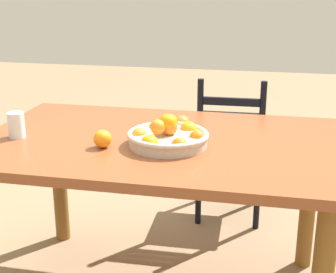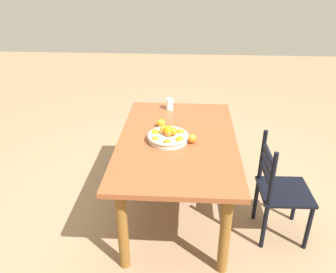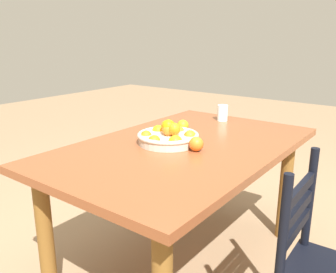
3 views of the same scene
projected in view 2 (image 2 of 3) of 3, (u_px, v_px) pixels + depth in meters
name	position (u px, v px, depth m)	size (l,w,h in m)	color
ground_plane	(176.00, 210.00, 3.26)	(12.00, 12.00, 0.00)	#8C7052
dining_table	(177.00, 150.00, 2.96)	(1.60, 1.00, 0.77)	brown
chair_near_window	(279.00, 191.00, 2.80)	(0.42, 0.42, 0.90)	black
fruit_bowl	(168.00, 136.00, 2.85)	(0.35, 0.35, 0.14)	#BDB4A4
orange_loose_0	(192.00, 139.00, 2.83)	(0.08, 0.08, 0.08)	orange
orange_loose_1	(161.00, 123.00, 3.09)	(0.08, 0.08, 0.08)	orange
drinking_glass	(170.00, 104.00, 3.45)	(0.07, 0.07, 0.11)	silver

